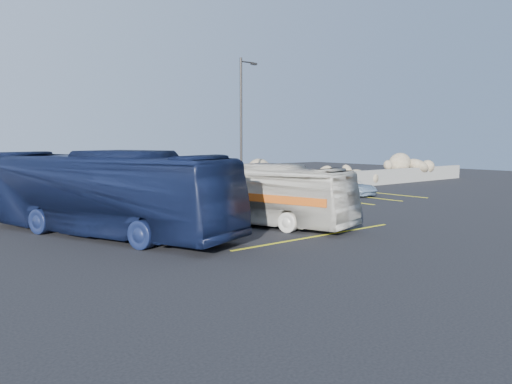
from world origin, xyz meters
TOP-DOWN VIEW (x-y plane):
  - ground at (0.00, 0.00)m, footprint 90.00×90.00m
  - seawall at (0.00, 12.00)m, footprint 60.00×0.40m
  - riprap_pile at (0.00, 13.20)m, footprint 54.00×2.80m
  - parking_lines at (4.64, 5.57)m, footprint 18.16×9.36m
  - lamppost at (2.56, 9.50)m, footprint 1.14×0.18m
  - vintage_bus at (-1.14, 4.00)m, footprint 4.46×9.41m
  - tour_coach at (-7.07, 5.42)m, footprint 6.39×11.59m
  - car_a at (4.48, 8.11)m, footprint 1.93×4.27m
  - car_b at (6.49, 8.55)m, footprint 1.75×4.48m
  - car_c at (8.50, 8.77)m, footprint 1.90×4.21m
  - car_d at (10.61, 8.55)m, footprint 2.00×3.88m

SIDE VIEW (x-z plane):
  - ground at x=0.00m, z-range 0.00..0.00m
  - parking_lines at x=4.64m, z-range 0.00..0.01m
  - car_d at x=10.61m, z-range 0.00..1.05m
  - car_c at x=8.50m, z-range 0.00..1.20m
  - seawall at x=0.00m, z-range 0.00..1.20m
  - car_a at x=4.48m, z-range 0.00..1.42m
  - car_b at x=6.49m, z-range 0.00..1.45m
  - vintage_bus at x=-1.14m, z-range 0.00..2.55m
  - riprap_pile at x=0.00m, z-range 0.00..2.60m
  - tour_coach at x=-7.07m, z-range 0.00..3.17m
  - lamppost at x=2.56m, z-range 0.30..8.30m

